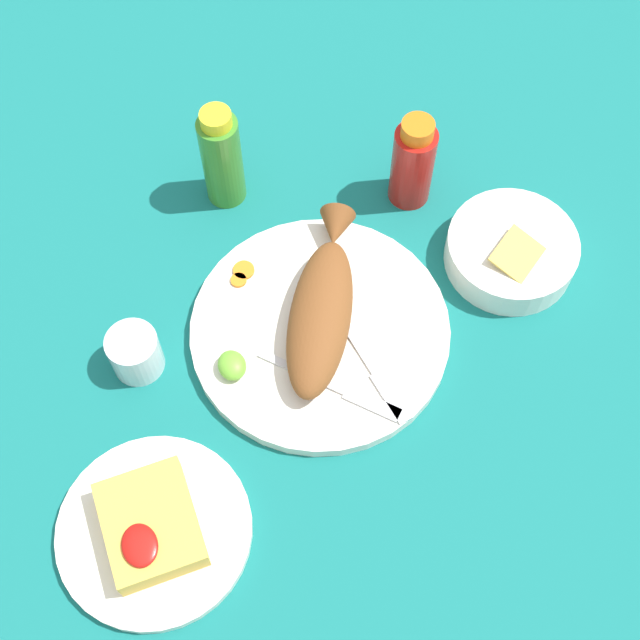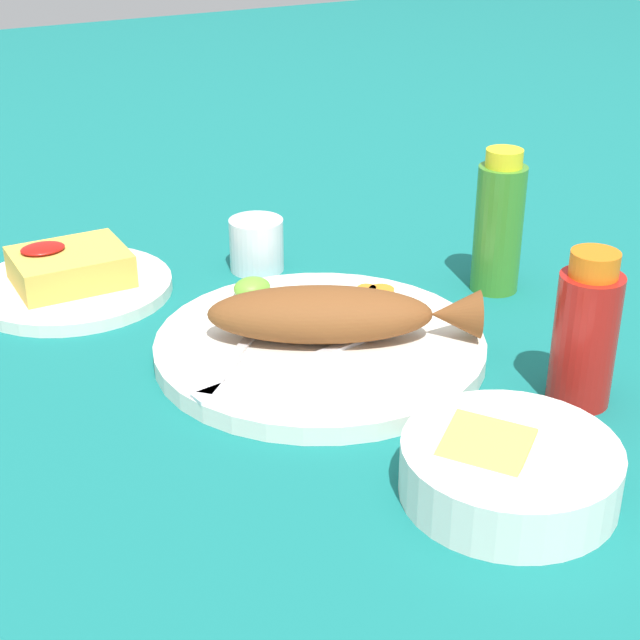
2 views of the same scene
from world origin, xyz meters
name	(u,v)px [view 1 (image 1 of 2)]	position (x,y,z in m)	size (l,w,h in m)	color
ground_plane	(320,334)	(0.00, 0.00, 0.00)	(4.00, 4.00, 0.00)	#146B66
main_plate	(320,331)	(0.00, 0.00, 0.01)	(0.32, 0.32, 0.02)	white
fried_fish	(322,307)	(-0.01, 0.01, 0.04)	(0.26, 0.18, 0.05)	brown
fork_near	(372,367)	(0.07, 0.04, 0.02)	(0.18, 0.04, 0.00)	silver
fork_far	(338,388)	(0.08, -0.01, 0.02)	(0.14, 0.14, 0.00)	silver
carrot_slice_near	(244,270)	(-0.11, -0.06, 0.02)	(0.03, 0.03, 0.00)	orange
carrot_slice_mid	(239,280)	(-0.10, -0.07, 0.02)	(0.02, 0.02, 0.00)	orange
lime_wedge_main	(232,365)	(0.02, -0.12, 0.03)	(0.04, 0.03, 0.02)	#6BB233
hot_sauce_bottle_red	(413,163)	(-0.16, 0.19, 0.07)	(0.06, 0.06, 0.14)	#B21914
hot_sauce_bottle_green	(222,158)	(-0.25, -0.04, 0.08)	(0.05, 0.05, 0.16)	#3D8428
salt_cup	(136,354)	(-0.04, -0.22, 0.03)	(0.06, 0.06, 0.06)	silver
side_plate_fries	(155,531)	(0.17, -0.26, 0.01)	(0.22, 0.22, 0.01)	white
fries_pile	(150,525)	(0.17, -0.26, 0.03)	(0.12, 0.10, 0.04)	gold
guacamole_bowl	(511,250)	(-0.02, 0.27, 0.03)	(0.17, 0.17, 0.06)	white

